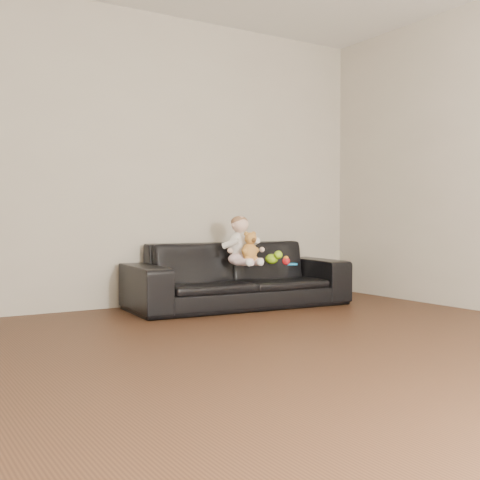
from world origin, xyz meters
TOP-DOWN VIEW (x-y plane):
  - floor at (0.00, 0.00)m, footprint 5.50×5.50m
  - wall_back at (0.00, 2.75)m, footprint 5.00×0.00m
  - sofa at (0.90, 2.25)m, footprint 1.98×0.89m
  - baby at (0.86, 2.15)m, footprint 0.33×0.39m
  - teddy_bear at (0.87, 2.01)m, footprint 0.16×0.16m
  - toy_green at (1.18, 2.15)m, footprint 0.14×0.15m
  - toy_rattle at (1.22, 1.98)m, footprint 0.09×0.09m
  - toy_blue_disc at (1.28, 1.98)m, footprint 0.14×0.14m

SIDE VIEW (x-z plane):
  - floor at x=0.00m, z-range 0.00..0.00m
  - sofa at x=0.90m, z-range 0.00..0.56m
  - toy_blue_disc at x=1.28m, z-range 0.37..0.39m
  - toy_rattle at x=1.22m, z-range 0.37..0.44m
  - toy_green at x=1.18m, z-range 0.37..0.46m
  - teddy_bear at x=0.87m, z-range 0.41..0.66m
  - baby at x=0.86m, z-range 0.35..0.77m
  - wall_back at x=0.00m, z-range -1.20..3.80m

